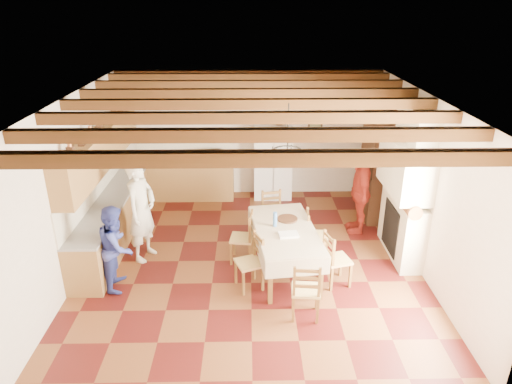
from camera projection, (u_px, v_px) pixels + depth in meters
floor at (251, 261)px, 8.44m from camera, size 6.00×6.50×0.02m
ceiling at (250, 98)px, 7.26m from camera, size 6.00×6.50×0.02m
wall_back at (250, 134)px, 10.85m from camera, size 6.00×0.02×3.00m
wall_front at (252, 301)px, 4.85m from camera, size 6.00×0.02×3.00m
wall_left at (75, 187)px, 7.80m from camera, size 0.02×6.50×3.00m
wall_right at (424, 184)px, 7.89m from camera, size 0.02×6.50×3.00m
ceiling_beams at (250, 104)px, 7.30m from camera, size 6.00×6.30×0.16m
lower_cabinets_left at (117, 216)px, 9.19m from camera, size 0.60×4.30×0.86m
lower_cabinets_back at (186, 181)px, 10.96m from camera, size 2.30×0.60×0.86m
countertop_left at (114, 195)px, 9.01m from camera, size 0.62×4.30×0.04m
countertop_back at (184, 163)px, 10.78m from camera, size 2.34×0.62×0.04m
backsplash_left at (97, 180)px, 8.88m from camera, size 0.03×4.30×0.60m
backsplash_back at (185, 147)px, 10.92m from camera, size 2.30×0.03×0.60m
upper_cabinets at (101, 148)px, 8.63m from camera, size 0.35×4.20×0.70m
fireplace at (403, 185)px, 8.11m from camera, size 0.56×1.60×2.80m
wall_picture at (316, 119)px, 10.71m from camera, size 0.34×0.03×0.42m
refrigerator at (273, 161)px, 10.90m from camera, size 0.90×0.74×1.78m
hutch at (378, 164)px, 9.81m from camera, size 0.58×1.32×2.38m
dining_table at (285, 233)px, 7.80m from camera, size 1.24×2.07×0.86m
chandelier at (287, 150)px, 7.22m from camera, size 0.47×0.47×0.03m
chair_left_near at (249, 262)px, 7.48m from camera, size 0.52×0.54×0.96m
chair_left_far at (242, 237)px, 8.26m from camera, size 0.45×0.47×0.96m
chair_right_near at (337, 258)px, 7.59m from camera, size 0.50×0.51×0.96m
chair_right_far at (316, 235)px, 8.34m from camera, size 0.43×0.45×0.96m
chair_end_near at (306, 289)px, 6.79m from camera, size 0.46×0.44×0.96m
chair_end_far at (273, 215)px, 9.09m from camera, size 0.49×0.47×0.96m
person_man at (141, 211)px, 8.19m from camera, size 0.67×0.81×1.92m
person_woman_blue at (116, 247)px, 7.45m from camera, size 0.59×0.74×1.46m
person_woman_red at (360, 191)px, 9.20m from camera, size 0.51×1.07×1.77m
microwave at (211, 157)px, 10.73m from camera, size 0.54×0.41×0.27m
fridge_vase at (279, 118)px, 10.50m from camera, size 0.30×0.30×0.31m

